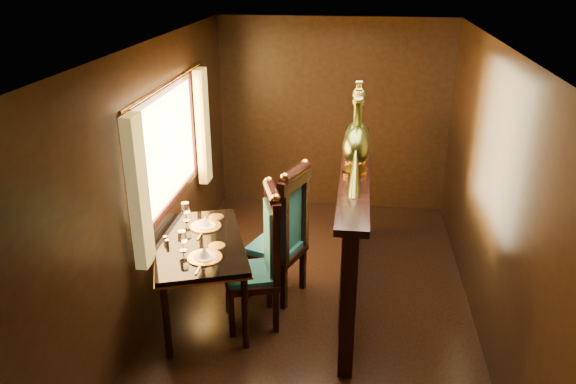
# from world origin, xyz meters

# --- Properties ---
(ground) EXTENTS (5.00, 5.00, 0.00)m
(ground) POSITION_xyz_m (0.00, 0.00, 0.00)
(ground) COLOR black
(ground) RESTS_ON ground
(room_shell) EXTENTS (3.04, 5.04, 2.52)m
(room_shell) POSITION_xyz_m (-0.09, 0.02, 1.58)
(room_shell) COLOR black
(room_shell) RESTS_ON ground
(partition) EXTENTS (0.26, 2.70, 1.36)m
(partition) POSITION_xyz_m (0.32, 0.30, 0.71)
(partition) COLOR black
(partition) RESTS_ON ground
(dining_table) EXTENTS (1.19, 1.51, 0.98)m
(dining_table) POSITION_xyz_m (-1.05, -0.27, 0.71)
(dining_table) COLOR black
(dining_table) RESTS_ON ground
(chair_left) EXTENTS (0.62, 0.64, 1.36)m
(chair_left) POSITION_xyz_m (-0.45, -0.29, 0.71)
(chair_left) COLOR black
(chair_left) RESTS_ON ground
(chair_right) EXTENTS (0.66, 0.67, 1.41)m
(chair_right) POSITION_xyz_m (-0.30, 0.13, 0.74)
(chair_right) COLOR black
(chair_right) RESTS_ON ground
(peacock_left) EXTENTS (0.25, 0.67, 0.80)m
(peacock_left) POSITION_xyz_m (0.33, 0.12, 1.76)
(peacock_left) COLOR #174526
(peacock_left) RESTS_ON partition
(peacock_right) EXTENTS (0.24, 0.63, 0.75)m
(peacock_right) POSITION_xyz_m (0.33, 0.42, 1.74)
(peacock_right) COLOR #174526
(peacock_right) RESTS_ON partition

